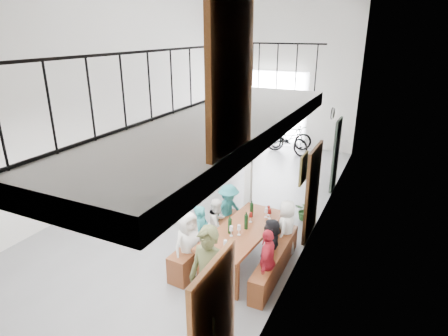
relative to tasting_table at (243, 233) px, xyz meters
The scene contains 24 objects.
floor 2.83m from the tasting_table, 132.27° to the left, with size 12.00×12.00×0.00m, color slate.
room_walls 3.95m from the tasting_table, 132.27° to the left, with size 12.00×12.00×12.00m.
gateway_portal 8.30m from the tasting_table, 105.71° to the left, with size 2.80×0.08×2.80m, color white.
right_wall_decor 1.36m from the tasting_table, 10.42° to the left, with size 0.07×8.28×5.07m.
balcony 2.51m from the tasting_table, 82.88° to the right, with size 1.52×5.62×4.00m.
tasting_table is the anchor object (origin of this frame).
bench_inner 0.86m from the tasting_table, behind, with size 0.36×2.26×0.52m, color brown.
bench_wall 0.78m from the tasting_table, ahead, with size 0.27×2.10×0.48m, color brown.
tableware 0.24m from the tasting_table, 68.93° to the left, with size 0.53×1.58×0.35m.
side_bench 4.78m from the tasting_table, 155.94° to the left, with size 0.35×1.59×0.45m, color brown.
oak_barrel 8.42m from the tasting_table, 118.07° to the left, with size 0.67×0.67×0.98m.
serving_counter 8.48m from the tasting_table, 115.07° to the left, with size 2.07×0.57×1.09m, color #3E2411.
counter_bottles 8.50m from the tasting_table, 115.02° to the left, with size 1.82×0.28×0.28m.
guest_left_a 1.04m from the tasting_table, 137.48° to the right, with size 0.62×0.40×1.27m, color white.
guest_left_b 0.79m from the tasting_table, 165.04° to the right, with size 0.43×0.28×1.17m, color teal.
guest_left_c 0.82m from the tasting_table, 152.90° to the left, with size 0.53×0.41×1.09m, color white.
guest_left_d 1.10m from the tasting_table, 129.25° to the left, with size 0.78×0.45×1.21m, color teal.
guest_right_a 0.82m from the tasting_table, 37.00° to the right, with size 0.69×0.29×1.17m, color #B81F2F.
guest_right_b 0.56m from the tasting_table, 10.83° to the left, with size 0.97×0.31×1.05m, color black.
guest_right_c 0.97m from the tasting_table, 50.39° to the left, with size 0.56×0.37×1.15m, color white.
host_standing 1.72m from the tasting_table, 84.13° to the right, with size 0.62×0.41×1.71m, color #515630.
potted_plant 2.44m from the tasting_table, 75.25° to the left, with size 0.42×0.37×0.47m, color #19451C.
bicycle_near 7.33m from the tasting_table, 99.96° to the left, with size 0.67×1.92×1.01m, color black.
bicycle_far 7.52m from the tasting_table, 99.70° to the left, with size 0.47×1.66×1.00m, color black.
Camera 1 is at (4.13, -7.65, 4.22)m, focal length 30.00 mm.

